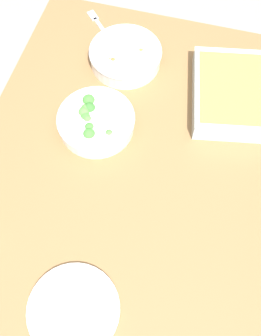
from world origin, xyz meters
name	(u,v)px	position (x,y,z in m)	size (l,w,h in m)	color
ground_plane	(130,244)	(0.00, 0.00, 0.00)	(6.00, 6.00, 0.00)	#9E9389
dining_table	(130,182)	(0.00, 0.00, 0.65)	(1.20, 0.90, 0.74)	olive
stew_bowl	(125,56)	(0.36, 0.11, 0.77)	(0.23, 0.23, 0.06)	white
broccoli_bowl	(96,121)	(0.11, 0.13, 0.77)	(0.22, 0.22, 0.07)	white
baking_dish	(231,93)	(0.30, -0.23, 0.77)	(0.34, 0.27, 0.06)	silver
side_plate	(73,310)	(-0.40, 0.03, 0.75)	(0.22, 0.22, 0.01)	silver
spoon_by_stew	(114,67)	(0.33, 0.14, 0.74)	(0.14, 0.14, 0.01)	silver
fork_on_table	(100,25)	(0.50, 0.24, 0.74)	(0.14, 0.14, 0.01)	silver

